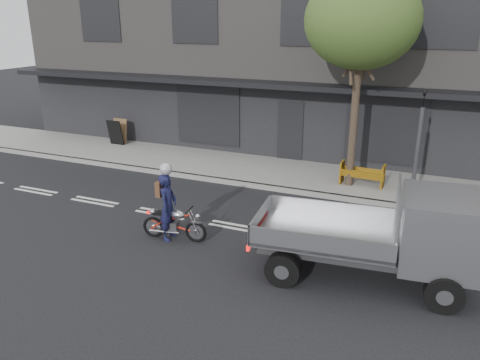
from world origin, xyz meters
The scene contains 11 objects.
ground centered at (0.00, 0.00, 0.00)m, with size 80.00×80.00×0.00m, color black.
sidewalk centered at (0.00, 4.70, 0.07)m, with size 32.00×3.20×0.15m, color gray.
kerb centered at (0.00, 3.10, 0.07)m, with size 32.00×0.20×0.15m, color gray.
building_main centered at (0.00, 11.30, 4.00)m, with size 26.00×10.00×8.00m, color slate.
street_tree centered at (2.20, 4.20, 5.28)m, with size 3.40×3.40×6.74m.
traffic_light_pole centered at (4.20, 3.35, 1.65)m, with size 0.12×0.12×3.50m.
motorcycle centered at (-1.20, -1.28, 0.46)m, with size 1.72×0.50×0.89m.
rider centered at (-1.35, -1.28, 0.87)m, with size 0.63×0.41×1.73m, color #15173B.
flatbed_ute centered at (4.58, -1.19, 1.23)m, with size 4.82×2.34×2.16m.
construction_barrier centered at (2.59, 4.08, 0.55)m, with size 1.41×0.57×0.79m, color #FFA60D, non-canonical shape.
sandwich_board centered at (-8.06, 5.40, 0.69)m, with size 0.68×0.46×1.08m, color black, non-canonical shape.
Camera 1 is at (4.57, -10.59, 5.36)m, focal length 35.00 mm.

